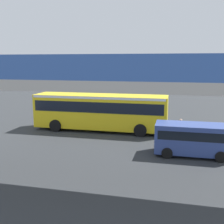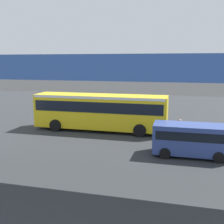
{
  "view_description": "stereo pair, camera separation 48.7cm",
  "coord_description": "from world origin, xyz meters",
  "px_view_note": "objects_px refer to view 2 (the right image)",
  "views": [
    {
      "loc": [
        -5.74,
        23.82,
        5.99
      ],
      "look_at": [
        -0.31,
        0.45,
        1.6
      ],
      "focal_mm": 44.47,
      "sensor_mm": 36.0,
      "label": 1
    },
    {
      "loc": [
        -6.22,
        23.71,
        5.99
      ],
      "look_at": [
        -0.31,
        0.45,
        1.6
      ],
      "focal_mm": 44.47,
      "sensor_mm": 36.0,
      "label": 2
    }
  ],
  "objects_px": {
    "parked_van": "(192,138)",
    "traffic_sign": "(54,98)",
    "city_bus": "(100,109)",
    "pedestrian": "(180,131)"
  },
  "relations": [
    {
      "from": "city_bus",
      "to": "traffic_sign",
      "type": "xyz_separation_m",
      "value": [
        7.11,
        -5.65,
        0.01
      ]
    },
    {
      "from": "city_bus",
      "to": "pedestrian",
      "type": "xyz_separation_m",
      "value": [
        -6.81,
        2.19,
        -1.0
      ]
    },
    {
      "from": "city_bus",
      "to": "traffic_sign",
      "type": "distance_m",
      "value": 9.08
    },
    {
      "from": "city_bus",
      "to": "parked_van",
      "type": "bearing_deg",
      "value": 146.56
    },
    {
      "from": "city_bus",
      "to": "pedestrian",
      "type": "relative_size",
      "value": 6.44
    },
    {
      "from": "city_bus",
      "to": "traffic_sign",
      "type": "bearing_deg",
      "value": -38.49
    },
    {
      "from": "parked_van",
      "to": "pedestrian",
      "type": "height_order",
      "value": "parked_van"
    },
    {
      "from": "city_bus",
      "to": "parked_van",
      "type": "distance_m",
      "value": 9.09
    },
    {
      "from": "parked_van",
      "to": "traffic_sign",
      "type": "distance_m",
      "value": 18.15
    },
    {
      "from": "traffic_sign",
      "to": "pedestrian",
      "type": "bearing_deg",
      "value": 150.6
    }
  ]
}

